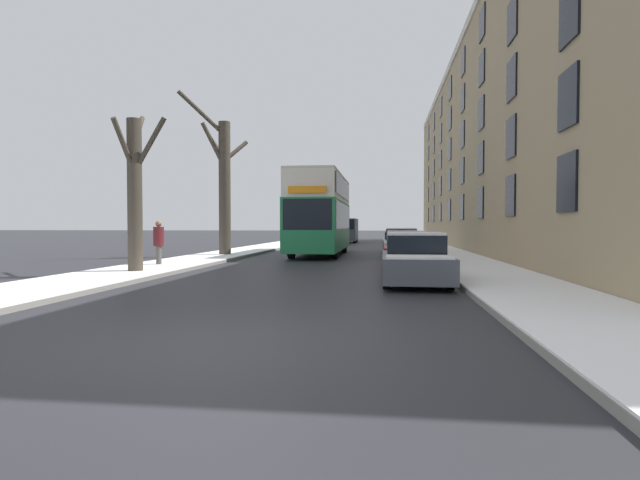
% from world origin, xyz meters
% --- Properties ---
extents(ground_plane, '(320.00, 320.00, 0.00)m').
position_xyz_m(ground_plane, '(0.00, 0.00, 0.00)').
color(ground_plane, '#28282D').
extents(sidewalk_left, '(2.93, 130.00, 0.16)m').
position_xyz_m(sidewalk_left, '(-5.97, 53.00, 0.08)').
color(sidewalk_left, gray).
rests_on(sidewalk_left, ground).
extents(sidewalk_right, '(2.93, 130.00, 0.16)m').
position_xyz_m(sidewalk_right, '(5.97, 53.00, 0.08)').
color(sidewalk_right, gray).
rests_on(sidewalk_right, ground).
extents(terrace_facade_right, '(9.10, 54.39, 14.05)m').
position_xyz_m(terrace_facade_right, '(11.92, 28.36, 7.03)').
color(terrace_facade_right, tan).
rests_on(terrace_facade_right, ground).
extents(bare_tree_left_0, '(1.84, 2.89, 5.67)m').
position_xyz_m(bare_tree_left_0, '(-5.68, 8.97, 2.84)').
color(bare_tree_left_0, '#423A30').
rests_on(bare_tree_left_0, ground).
extents(bare_tree_left_1, '(3.11, 2.66, 8.47)m').
position_xyz_m(bare_tree_left_1, '(-5.81, 18.58, 3.92)').
color(bare_tree_left_1, '#423A30').
rests_on(bare_tree_left_1, ground).
extents(double_decker_bus, '(2.59, 10.05, 4.44)m').
position_xyz_m(double_decker_bus, '(-0.98, 21.03, 2.51)').
color(double_decker_bus, '#1E7A47').
rests_on(double_decker_bus, ground).
extents(parked_car_0, '(1.85, 4.51, 1.46)m').
position_xyz_m(parked_car_0, '(3.42, 7.83, 0.68)').
color(parked_car_0, '#474C56').
rests_on(parked_car_0, ground).
extents(parked_car_1, '(1.75, 4.17, 1.46)m').
position_xyz_m(parked_car_1, '(3.42, 13.27, 0.67)').
color(parked_car_1, maroon).
rests_on(parked_car_1, ground).
extents(parked_car_2, '(1.76, 4.58, 1.52)m').
position_xyz_m(parked_car_2, '(3.42, 19.26, 0.70)').
color(parked_car_2, silver).
rests_on(parked_car_2, ground).
extents(parked_car_3, '(1.87, 4.47, 1.29)m').
position_xyz_m(parked_car_3, '(3.42, 25.32, 0.61)').
color(parked_car_3, slate).
rests_on(parked_car_3, ground).
extents(oncoming_van, '(1.92, 5.40, 2.33)m').
position_xyz_m(oncoming_van, '(-1.01, 42.15, 1.26)').
color(oncoming_van, '#333842').
rests_on(oncoming_van, ground).
extents(pedestrian_left_sidewalk, '(0.40, 0.40, 1.85)m').
position_xyz_m(pedestrian_left_sidewalk, '(-6.18, 11.75, 1.02)').
color(pedestrian_left_sidewalk, '#4C4742').
rests_on(pedestrian_left_sidewalk, ground).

